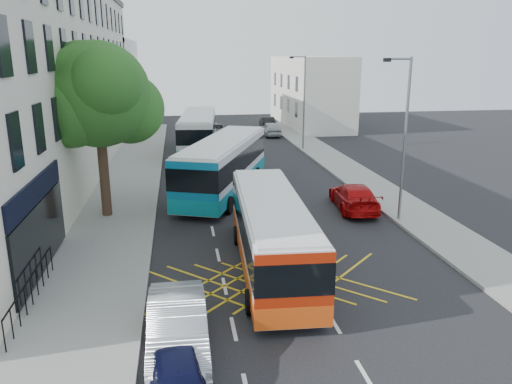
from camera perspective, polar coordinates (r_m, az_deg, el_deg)
name	(u,v)px	position (r m, az deg, el deg)	size (l,w,h in m)	color
ground	(367,378)	(14.34, 12.55, -20.08)	(120.00, 120.00, 0.00)	black
pavement_left	(108,216)	(27.31, -16.59, -2.63)	(5.00, 70.00, 0.15)	gray
pavement_right	(396,202)	(29.64, 15.70, -1.15)	(3.00, 70.00, 0.15)	gray
terrace_main	(32,78)	(36.51, -24.27, 11.79)	(8.30, 45.00, 13.50)	beige
terrace_far	(100,81)	(66.51, -17.36, 11.97)	(8.00, 20.00, 10.00)	silver
building_right	(309,91)	(60.97, 6.12, 11.37)	(6.00, 18.00, 8.00)	silver
street_tree	(97,96)	(26.10, -17.68, 10.44)	(6.30, 5.70, 8.80)	#382619
lamp_near	(404,132)	(25.48, 16.51, 6.63)	(1.45, 0.15, 8.00)	slate
lamp_far	(303,98)	(44.27, 5.41, 10.68)	(1.45, 0.15, 8.00)	slate
railings	(31,289)	(18.45, -24.30, -10.10)	(0.08, 5.60, 1.14)	black
bus_near	(271,233)	(19.54, 1.78, -4.67)	(2.97, 10.45, 2.91)	silver
bus_mid	(224,165)	(30.39, -3.71, 3.09)	(6.77, 12.07, 3.34)	silver
bus_far	(198,132)	(43.78, -6.60, 6.85)	(3.89, 12.18, 3.37)	silver
parked_car_silver	(178,327)	(14.84, -8.95, -15.00)	(1.64, 4.71, 1.55)	#AFB1B7
red_hatchback	(354,197)	(27.86, 11.14, -0.52)	(2.02, 4.96, 1.44)	#B60708
distant_car_grey	(217,130)	(53.02, -4.50, 7.10)	(1.94, 4.21, 1.17)	#464A4F
distant_car_silver	(270,129)	(52.54, 1.66, 7.23)	(1.74, 4.33, 1.47)	#A8ABB0
distant_car_dark	(267,123)	(57.91, 1.29, 7.94)	(1.44, 4.12, 1.36)	black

